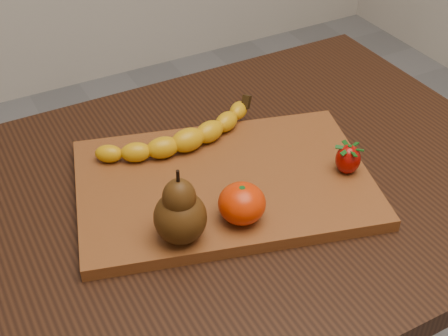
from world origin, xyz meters
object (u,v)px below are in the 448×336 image
table (224,232)px  cutting_board (224,183)px  pear (180,206)px  mandarin (242,203)px

table → cutting_board: bearing=-129.3°
table → cutting_board: cutting_board is taller
table → cutting_board: (-0.00, -0.00, 0.11)m
cutting_board → pear: (-0.11, -0.09, 0.07)m
cutting_board → mandarin: size_ratio=6.61×
pear → mandarin: bearing=-4.5°
pear → mandarin: (0.09, -0.01, -0.03)m
cutting_board → mandarin: mandarin is taller
table → pear: (-0.12, -0.09, 0.17)m
table → mandarin: mandarin is taller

